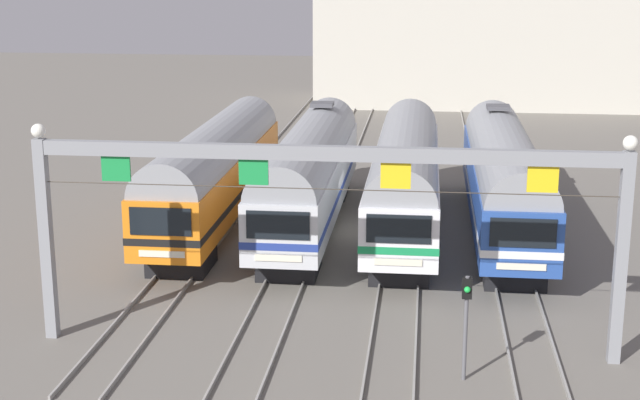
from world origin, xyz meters
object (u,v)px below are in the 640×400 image
commuter_train_orange (216,169)px  commuter_train_silver (309,171)px  commuter_train_white (406,173)px  yard_signal_mast (466,308)px  commuter_train_blue (504,176)px  catenary_gantry (324,190)px

commuter_train_orange → commuter_train_silver: bearing=0.1°
commuter_train_white → yard_signal_mast: size_ratio=5.72×
commuter_train_white → yard_signal_mast: bearing=-82.0°
commuter_train_orange → commuter_train_blue: size_ratio=1.00×
commuter_train_blue → catenary_gantry: 15.15m
catenary_gantry → commuter_train_silver: bearing=99.0°
commuter_train_white → catenary_gantry: size_ratio=1.00×
commuter_train_silver → commuter_train_blue: bearing=0.0°
commuter_train_silver → catenary_gantry: (2.14, -13.50, 2.44)m
commuter_train_white → commuter_train_blue: (4.28, 0.00, 0.00)m
commuter_train_orange → commuter_train_white: 8.56m
yard_signal_mast → commuter_train_silver: bearing=112.8°
catenary_gantry → yard_signal_mast: catenary_gantry is taller
commuter_train_orange → catenary_gantry: size_ratio=1.00×
commuter_train_silver → commuter_train_blue: size_ratio=1.00×
commuter_train_silver → commuter_train_blue: (8.56, 0.00, 0.00)m
commuter_train_blue → yard_signal_mast: size_ratio=5.72×
yard_signal_mast → commuter_train_orange: bearing=125.0°
catenary_gantry → commuter_train_blue: bearing=64.6°
commuter_train_orange → yard_signal_mast: size_ratio=5.72×
commuter_train_silver → yard_signal_mast: bearing=-67.2°
catenary_gantry → yard_signal_mast: (4.28, -1.79, -2.93)m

